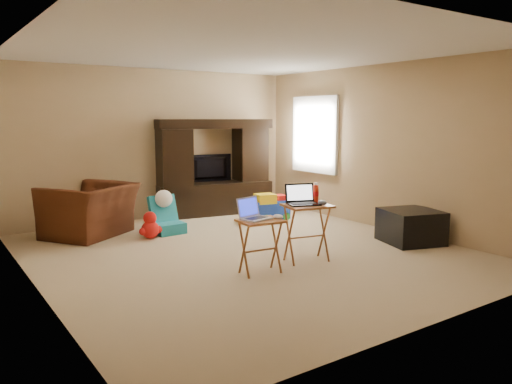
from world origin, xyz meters
TOP-DOWN VIEW (x-y plane):
  - floor at (0.00, 0.00)m, footprint 5.50×5.50m
  - ceiling at (0.00, 0.00)m, footprint 5.50×5.50m
  - wall_back at (0.00, 2.75)m, footprint 5.00×0.00m
  - wall_front at (0.00, -2.75)m, footprint 5.00×0.00m
  - wall_left at (-2.50, 0.00)m, footprint 0.00×5.50m
  - wall_right at (2.50, 0.00)m, footprint 0.00×5.50m
  - window_pane at (2.48, 1.55)m, footprint 0.00×1.20m
  - window_frame at (2.46, 1.55)m, footprint 0.06×1.14m
  - entertainment_center at (0.94, 2.46)m, footprint 2.10×0.84m
  - television at (0.94, 2.60)m, footprint 0.86×0.23m
  - recliner at (-1.38, 2.03)m, footprint 1.52×1.48m
  - child_rocker at (-0.39, 1.54)m, footprint 0.44×0.50m
  - plush_toy at (-0.73, 1.38)m, footprint 0.35×0.29m
  - push_toy at (1.44, 1.47)m, footprint 0.69×0.55m
  - ottoman at (2.12, -0.86)m, footprint 0.88×0.88m
  - tray_table_left at (-0.36, -0.81)m, footprint 0.50×0.42m
  - tray_table_right at (0.36, -0.74)m, footprint 0.60×0.52m
  - laptop_left at (-0.39, -0.78)m, footprint 0.36×0.32m
  - laptop_right at (0.32, -0.72)m, footprint 0.44×0.40m
  - mouse_left at (-0.17, -0.88)m, footprint 0.11×0.14m
  - mouse_right at (0.49, -0.86)m, footprint 0.10×0.15m
  - water_bottle at (0.56, -0.66)m, footprint 0.07×0.07m

SIDE VIEW (x-z plane):
  - floor at x=0.00m, z-range 0.00..0.00m
  - plush_toy at x=-0.73m, z-range 0.00..0.39m
  - ottoman at x=2.12m, z-range 0.00..0.45m
  - push_toy at x=1.44m, z-range 0.00..0.46m
  - child_rocker at x=-0.39m, z-range 0.00..0.56m
  - tray_table_left at x=-0.36m, z-range 0.00..0.60m
  - tray_table_right at x=0.36m, z-range 0.00..0.68m
  - recliner at x=-1.38m, z-range 0.00..0.75m
  - mouse_left at x=-0.17m, z-range 0.60..0.65m
  - mouse_right at x=0.49m, z-range 0.68..0.74m
  - laptop_left at x=-0.39m, z-range 0.60..0.84m
  - water_bottle at x=0.56m, z-range 0.68..0.89m
  - television at x=0.94m, z-range 0.56..1.05m
  - laptop_right at x=0.32m, z-range 0.68..0.92m
  - entertainment_center at x=0.94m, z-range 0.00..1.67m
  - wall_back at x=0.00m, z-range -1.25..3.75m
  - wall_front at x=0.00m, z-range -1.25..3.75m
  - wall_left at x=-2.50m, z-range -1.50..4.00m
  - wall_right at x=2.50m, z-range -1.50..4.00m
  - window_pane at x=2.48m, z-range 0.80..2.00m
  - window_frame at x=2.46m, z-range 0.73..2.07m
  - ceiling at x=0.00m, z-range 2.50..2.50m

